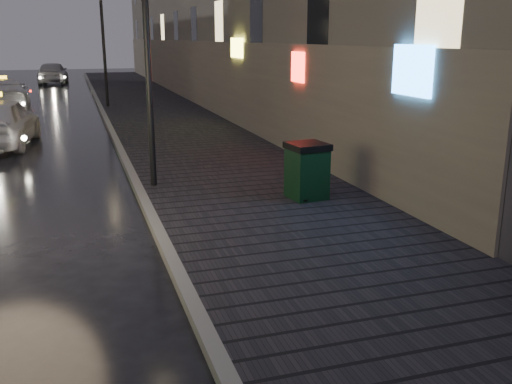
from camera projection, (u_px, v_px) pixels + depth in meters
ground at (70, 328)px, 6.85m from camera, size 120.00×120.00×0.00m
sidewalk at (153, 108)px, 27.28m from camera, size 4.60×58.00×0.15m
curb at (102, 110)px, 26.57m from camera, size 0.20×58.00×0.15m
lamp_near at (147, 32)px, 11.99m from camera, size 0.36×0.36×5.28m
lamp_far at (103, 35)px, 26.70m from camera, size 0.36×0.36×5.28m
trash_bin at (307, 170)px, 11.70m from camera, size 0.84×0.84×1.15m
taxi_mid at (5, 95)px, 26.56m from camera, size 2.62×5.39×1.51m
car_far at (53, 73)px, 42.51m from camera, size 2.28×4.90×1.62m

